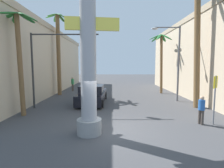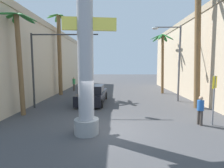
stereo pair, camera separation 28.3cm
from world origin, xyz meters
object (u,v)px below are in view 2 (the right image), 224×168
car_lead (92,95)px  palm_tree_near_right (198,36)px  palm_tree_mid_left (59,49)px  pedestrian_by_sign (200,108)px  crossing_sign (214,93)px  palm_tree_near_left (19,48)px  pedestrian_far_left (74,83)px  neon_sign_pole (85,39)px  traffic_light_mast (53,56)px  palm_tree_mid_right (162,54)px  street_lamp (175,56)px

car_lead → palm_tree_near_right: palm_tree_near_right is taller
palm_tree_mid_left → pedestrian_by_sign: size_ratio=5.51×
crossing_sign → palm_tree_near_left: palm_tree_near_left is taller
palm_tree_mid_left → palm_tree_near_right: bearing=-25.1°
pedestrian_far_left → neon_sign_pole: bearing=-74.4°
neon_sign_pole → palm_tree_near_left: (-4.63, 2.98, -0.10)m
palm_tree_mid_left → pedestrian_by_sign: bearing=-42.5°
traffic_light_mast → palm_tree_mid_right: (9.91, 7.31, 0.55)m
crossing_sign → palm_tree_mid_left: bearing=139.2°
palm_tree_mid_right → pedestrian_by_sign: bearing=-94.2°
pedestrian_by_sign → neon_sign_pole: bearing=-167.4°
neon_sign_pole → pedestrian_far_left: neon_sign_pole is taller
palm_tree_mid_right → pedestrian_by_sign: 11.55m
street_lamp → palm_tree_near_right: size_ratio=0.71×
street_lamp → pedestrian_by_sign: size_ratio=4.22×
pedestrian_far_left → pedestrian_by_sign: pedestrian_far_left is taller
traffic_light_mast → street_lamp: bearing=15.2°
palm_tree_near_right → pedestrian_far_left: bearing=142.6°
palm_tree_mid_right → palm_tree_near_right: bearing=-84.2°
palm_tree_mid_left → palm_tree_near_right: palm_tree_near_right is taller
crossing_sign → car_lead: (-7.15, 5.47, -1.03)m
car_lead → crossing_sign: bearing=-37.4°
traffic_light_mast → palm_tree_near_left: palm_tree_near_left is taller
street_lamp → traffic_light_mast: (-9.75, -2.65, -0.14)m
neon_sign_pole → traffic_light_mast: bearing=123.0°
pedestrian_by_sign → traffic_light_mast: bearing=158.1°
car_lead → palm_tree_near_left: palm_tree_near_left is taller
crossing_sign → palm_tree_mid_left: palm_tree_mid_left is taller
neon_sign_pole → car_lead: 7.73m
crossing_sign → palm_tree_near_right: bearing=78.2°
palm_tree_mid_left → neon_sign_pole: bearing=-67.0°
neon_sign_pole → palm_tree_mid_left: neon_sign_pole is taller
street_lamp → pedestrian_far_left: street_lamp is taller
crossing_sign → palm_tree_near_right: size_ratio=0.29×
palm_tree_mid_right → palm_tree_near_left: palm_tree_mid_right is taller
palm_tree_mid_left → palm_tree_near_left: size_ratio=1.34×
street_lamp → palm_tree_near_left: (-11.15, -4.64, 0.22)m
crossing_sign → neon_sign_pole: bearing=-168.7°
neon_sign_pole → street_lamp: 10.03m
street_lamp → traffic_light_mast: 10.11m
traffic_light_mast → palm_tree_mid_left: palm_tree_mid_left is taller
palm_tree_mid_left → pedestrian_far_left: bearing=75.6°
crossing_sign → palm_tree_mid_left: (-11.21, 9.68, 3.27)m
pedestrian_by_sign → palm_tree_near_left: bearing=171.0°
car_lead → pedestrian_by_sign: bearing=-40.1°
palm_tree_near_left → pedestrian_by_sign: bearing=-9.0°
traffic_light_mast → pedestrian_far_left: 9.46m
palm_tree_near_right → pedestrian_by_sign: size_ratio=5.90×
traffic_light_mast → pedestrian_by_sign: traffic_light_mast is taller
neon_sign_pole → car_lead: size_ratio=1.88×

